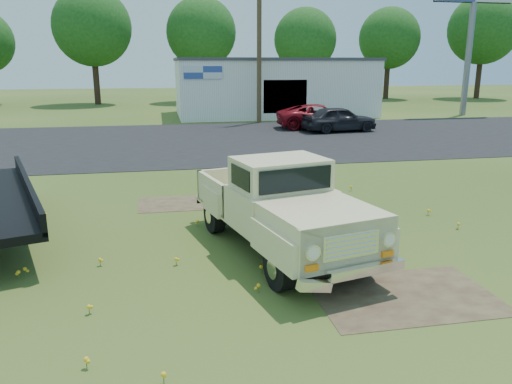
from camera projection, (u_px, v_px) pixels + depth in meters
ground at (277, 241)px, 10.99m from camera, size 140.00×140.00×0.00m
asphalt_lot at (209, 140)px, 25.24m from camera, size 90.00×14.00×0.02m
dirt_patch_a at (404, 296)px, 8.41m from camera, size 3.00×2.00×0.01m
dirt_patch_b at (179, 203)px, 13.95m from camera, size 2.20×1.60×0.01m
commercial_building at (272, 86)px, 37.21m from camera, size 14.20×8.20×4.15m
utility_pole_mid at (259, 50)px, 31.47m from camera, size 1.60×0.30×9.00m
treeline_c at (92, 27)px, 45.30m from camera, size 7.04×7.04×10.47m
treeline_d at (201, 33)px, 48.17m from camera, size 6.72×6.72×10.00m
treeline_e at (305, 40)px, 48.75m from camera, size 6.08×6.08×9.04m
treeline_f at (389, 38)px, 52.89m from camera, size 6.40×6.40×9.52m
treeline_g at (484, 29)px, 53.07m from camera, size 7.36×7.36×10.95m
vintage_pickup_truck at (280, 205)px, 10.21m from camera, size 3.31×5.78×1.98m
red_pickup at (320, 117)px, 29.65m from camera, size 5.21×2.68×1.41m
dark_sedan at (339, 119)px, 28.19m from camera, size 4.35×2.13×1.43m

